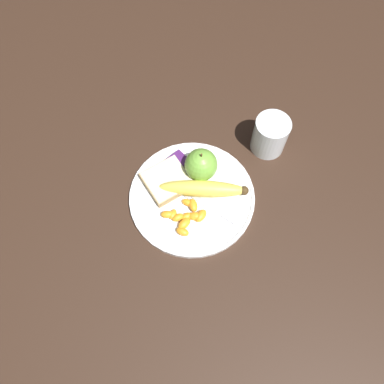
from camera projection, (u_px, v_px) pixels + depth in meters
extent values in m
plane|color=#332116|center=(192.00, 198.00, 0.87)|extent=(3.00, 3.00, 0.00)
cylinder|color=white|center=(192.00, 197.00, 0.87)|extent=(0.29, 0.29, 0.01)
torus|color=white|center=(192.00, 196.00, 0.86)|extent=(0.28, 0.28, 0.01)
cylinder|color=silver|center=(270.00, 135.00, 0.89)|extent=(0.08, 0.08, 0.09)
cylinder|color=yellow|center=(269.00, 137.00, 0.90)|extent=(0.07, 0.07, 0.08)
sphere|color=#72B23D|center=(201.00, 165.00, 0.85)|extent=(0.08, 0.08, 0.08)
cylinder|color=brown|center=(201.00, 155.00, 0.81)|extent=(0.00, 0.00, 0.01)
ellipsoid|color=#E0CC4C|center=(203.00, 189.00, 0.85)|extent=(0.17, 0.17, 0.04)
sphere|color=#473319|center=(244.00, 191.00, 0.84)|extent=(0.02, 0.02, 0.02)
cube|color=tan|center=(167.00, 181.00, 0.87)|extent=(0.11, 0.11, 0.02)
cube|color=beige|center=(167.00, 181.00, 0.87)|extent=(0.11, 0.10, 0.02)
cube|color=#B2B2B7|center=(213.00, 208.00, 0.84)|extent=(0.04, 0.12, 0.00)
cube|color=#B2B2B7|center=(183.00, 189.00, 0.87)|extent=(0.04, 0.05, 0.00)
cube|color=white|center=(177.00, 163.00, 0.89)|extent=(0.05, 0.04, 0.02)
cube|color=#4C1E60|center=(177.00, 161.00, 0.88)|extent=(0.05, 0.04, 0.00)
ellipsoid|color=orange|center=(193.00, 205.00, 0.84)|extent=(0.03, 0.04, 0.02)
ellipsoid|color=orange|center=(188.00, 203.00, 0.85)|extent=(0.03, 0.03, 0.01)
ellipsoid|color=orange|center=(201.00, 216.00, 0.83)|extent=(0.04, 0.03, 0.02)
ellipsoid|color=orange|center=(187.00, 216.00, 0.83)|extent=(0.03, 0.02, 0.01)
ellipsoid|color=orange|center=(195.00, 216.00, 0.83)|extent=(0.04, 0.04, 0.02)
ellipsoid|color=orange|center=(184.00, 224.00, 0.82)|extent=(0.03, 0.02, 0.02)
ellipsoid|color=orange|center=(178.00, 217.00, 0.83)|extent=(0.03, 0.02, 0.02)
ellipsoid|color=orange|center=(168.00, 215.00, 0.83)|extent=(0.03, 0.03, 0.02)
ellipsoid|color=orange|center=(173.00, 214.00, 0.83)|extent=(0.03, 0.02, 0.01)
ellipsoid|color=orange|center=(183.00, 232.00, 0.81)|extent=(0.03, 0.03, 0.02)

